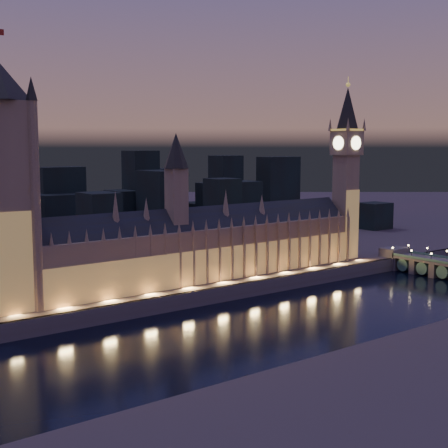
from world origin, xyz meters
TOP-DOWN VIEW (x-y plane):
  - ground_plane at (0.00, 0.00)m, footprint 2000.00×2000.00m
  - embankment_wall at (0.00, 41.00)m, footprint 2000.00×2.50m
  - palace_of_westminster at (-1.41, 61.75)m, footprint 202.00×24.28m
  - victoria_tower at (-110.00, 61.92)m, footprint 31.68×31.68m
  - elizabeth_tower at (108.00, 61.93)m, footprint 18.00×18.00m
  - city_backdrop at (32.52, 246.65)m, footprint 474.76×215.63m

SIDE VIEW (x-z plane):
  - ground_plane at x=0.00m, z-range 0.00..0.00m
  - embankment_wall at x=0.00m, z-range 0.00..8.00m
  - palace_of_westminster at x=-1.41m, z-range -12.63..65.37m
  - city_backdrop at x=32.52m, z-range -4.98..65.69m
  - victoria_tower at x=-110.00m, z-range 7.52..127.71m
  - elizabeth_tower at x=108.00m, z-range 14.72..129.56m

